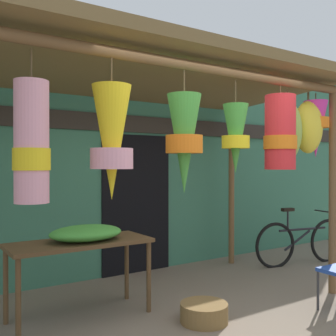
{
  "coord_description": "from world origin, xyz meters",
  "views": [
    {
      "loc": [
        -2.51,
        -3.04,
        1.57
      ],
      "look_at": [
        0.16,
        0.96,
        1.53
      ],
      "focal_mm": 43.16,
      "sensor_mm": 36.0,
      "label": 1
    }
  ],
  "objects_px": {
    "flower_heap_on_table": "(88,233)",
    "wicker_basket_by_table": "(204,313)",
    "display_table": "(80,250)",
    "parked_bicycle": "(302,242)"
  },
  "relations": [
    {
      "from": "display_table",
      "to": "wicker_basket_by_table",
      "type": "relative_size",
      "value": 3.02
    },
    {
      "from": "display_table",
      "to": "parked_bicycle",
      "type": "bearing_deg",
      "value": 2.62
    },
    {
      "from": "wicker_basket_by_table",
      "to": "parked_bicycle",
      "type": "relative_size",
      "value": 0.28
    },
    {
      "from": "flower_heap_on_table",
      "to": "wicker_basket_by_table",
      "type": "height_order",
      "value": "flower_heap_on_table"
    },
    {
      "from": "display_table",
      "to": "flower_heap_on_table",
      "type": "height_order",
      "value": "flower_heap_on_table"
    },
    {
      "from": "display_table",
      "to": "wicker_basket_by_table",
      "type": "bearing_deg",
      "value": -39.23
    },
    {
      "from": "flower_heap_on_table",
      "to": "wicker_basket_by_table",
      "type": "relative_size",
      "value": 1.59
    },
    {
      "from": "display_table",
      "to": "wicker_basket_by_table",
      "type": "xyz_separation_m",
      "value": [
        0.98,
        -0.8,
        -0.6
      ]
    },
    {
      "from": "flower_heap_on_table",
      "to": "parked_bicycle",
      "type": "xyz_separation_m",
      "value": [
        3.67,
        0.2,
        -0.52
      ]
    },
    {
      "from": "display_table",
      "to": "flower_heap_on_table",
      "type": "relative_size",
      "value": 1.9
    }
  ]
}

